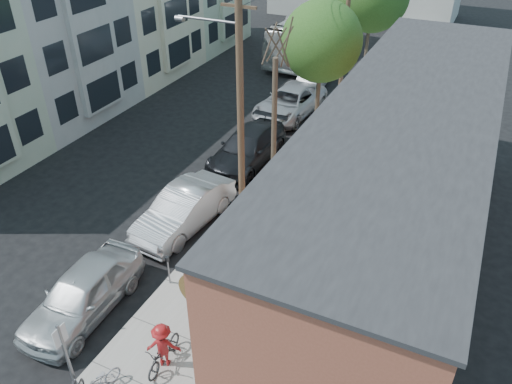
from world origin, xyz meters
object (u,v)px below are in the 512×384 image
at_px(car_4, 317,71).
at_px(patron_green, 253,272).
at_px(parking_meter_near, 168,266).
at_px(car_3, 290,102).
at_px(parked_bike_b, 96,384).
at_px(parking_meter_far, 276,149).
at_px(patron_grey, 255,300).
at_px(tree_bare, 274,123).
at_px(patio_chair_a, 232,368).
at_px(tree_leafy_mid, 322,42).
at_px(car_1, 184,209).
at_px(car_0, 83,293).
at_px(car_2, 247,148).
at_px(utility_pole_near, 239,95).
at_px(cyclist, 163,345).
at_px(sign_post, 66,354).
at_px(bus, 314,33).

bearing_deg(car_4, patron_green, -81.51).
height_order(parking_meter_near, patron_green, patron_green).
bearing_deg(car_3, parked_bike_b, -78.49).
height_order(parking_meter_far, patron_grey, patron_grey).
height_order(tree_bare, patio_chair_a, tree_bare).
distance_m(tree_leafy_mid, car_1, 11.84).
bearing_deg(tree_bare, tree_leafy_mid, 90.00).
xyz_separation_m(tree_leafy_mid, car_4, (-2.57, 7.52, -4.40)).
xyz_separation_m(parking_meter_near, car_0, (-1.93, -2.25, -0.13)).
bearing_deg(car_2, car_3, 94.03).
bearing_deg(patron_grey, parked_bike_b, -51.22).
height_order(utility_pole_near, patron_green, utility_pole_near).
distance_m(parking_meter_far, car_2, 1.48).
bearing_deg(tree_leafy_mid, patron_grey, -78.27).
distance_m(parking_meter_near, cyclist, 3.51).
bearing_deg(tree_bare, patio_chair_a, -72.50).
distance_m(sign_post, bus, 32.78).
height_order(sign_post, patron_grey, sign_post).
relative_size(patron_green, car_2, 0.32).
height_order(parking_meter_near, tree_bare, tree_bare).
distance_m(cyclist, car_2, 12.79).
xyz_separation_m(car_1, car_2, (-0.00, 6.01, -0.02)).
bearing_deg(cyclist, car_2, -98.80).
relative_size(parking_meter_far, car_1, 0.24).
distance_m(utility_pole_near, car_2, 6.21).
xyz_separation_m(patron_grey, bus, (-7.94, 27.84, 0.60)).
relative_size(patio_chair_a, car_2, 0.15).
bearing_deg(car_1, utility_pole_near, 58.92).
relative_size(tree_bare, patron_grey, 3.11).
xyz_separation_m(parking_meter_far, tree_bare, (0.55, -1.56, 2.18)).
bearing_deg(sign_post, patron_green, 64.31).
distance_m(patron_grey, car_3, 16.89).
xyz_separation_m(parking_meter_near, car_1, (-1.45, 3.36, -0.12)).
xyz_separation_m(parking_meter_far, car_2, (-1.45, -0.28, -0.14)).
distance_m(tree_bare, car_4, 14.05).
height_order(sign_post, cyclist, sign_post).
distance_m(utility_pole_near, car_3, 11.39).
bearing_deg(utility_pole_near, parking_meter_far, 91.93).
bearing_deg(tree_leafy_mid, car_0, -98.57).
bearing_deg(parked_bike_b, patron_green, 84.90).
bearing_deg(car_0, car_2, 85.35).
distance_m(parking_meter_far, utility_pole_near, 6.08).
height_order(tree_leafy_mid, bus, tree_leafy_mid).
distance_m(patron_grey, car_1, 6.21).
bearing_deg(parked_bike_b, bus, 115.58).
bearing_deg(parked_bike_b, patio_chair_a, 49.81).
bearing_deg(bus, patron_green, -70.98).
height_order(patio_chair_a, patron_green, patron_green).
bearing_deg(tree_leafy_mid, patio_chair_a, -78.65).
bearing_deg(parking_meter_far, car_4, 99.53).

